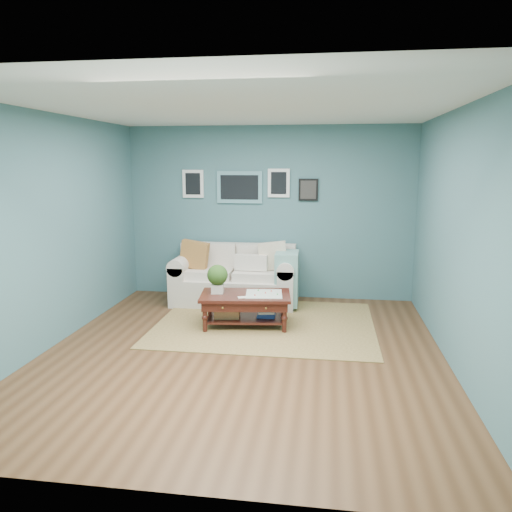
# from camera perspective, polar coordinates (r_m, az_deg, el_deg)

# --- Properties ---
(room_shell) EXTENTS (5.00, 5.02, 2.70)m
(room_shell) POSITION_cam_1_polar(r_m,az_deg,el_deg) (5.50, -1.58, 2.56)
(room_shell) COLOR brown
(room_shell) RESTS_ON ground
(area_rug) EXTENTS (2.87, 2.30, 0.01)m
(area_rug) POSITION_cam_1_polar(r_m,az_deg,el_deg) (6.75, 1.06, -7.73)
(area_rug) COLOR brown
(area_rug) RESTS_ON ground
(loveseat) EXTENTS (1.91, 0.87, 0.98)m
(loveseat) POSITION_cam_1_polar(r_m,az_deg,el_deg) (7.65, -1.81, -2.46)
(loveseat) COLOR beige
(loveseat) RESTS_ON ground
(coffee_table) EXTENTS (1.24, 0.81, 0.82)m
(coffee_table) POSITION_cam_1_polar(r_m,az_deg,el_deg) (6.58, -1.75, -4.98)
(coffee_table) COLOR black
(coffee_table) RESTS_ON ground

